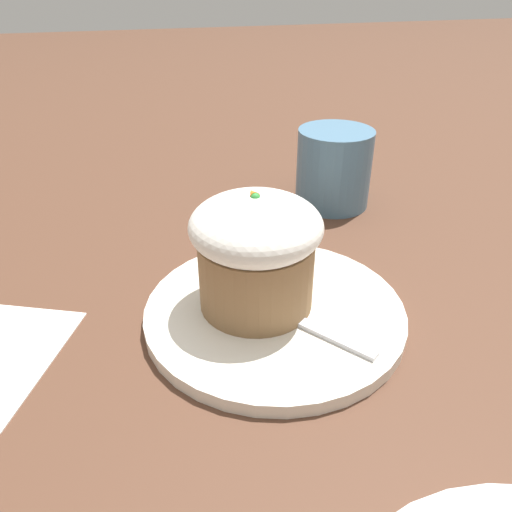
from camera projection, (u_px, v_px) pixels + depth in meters
ground_plane at (274, 318)px, 0.43m from camera, size 4.00×4.00×0.00m
dessert_plate at (274, 312)px, 0.42m from camera, size 0.22×0.22×0.01m
carrot_cake at (256, 250)px, 0.40m from camera, size 0.11×0.11×0.10m
spoon at (288, 315)px, 0.41m from camera, size 0.10×0.09×0.01m
coffee_cup at (333, 167)px, 0.60m from camera, size 0.12×0.09×0.09m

